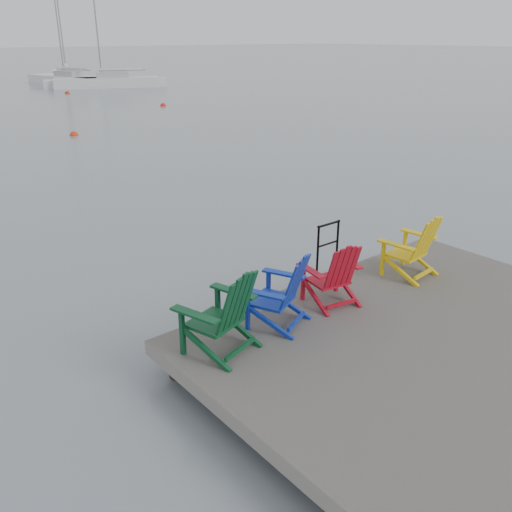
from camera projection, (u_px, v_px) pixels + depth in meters
ground at (447, 376)px, 7.03m from camera, size 400.00×400.00×0.00m
dock at (451, 353)px, 6.90m from camera, size 6.00×5.00×1.40m
handrail at (328, 244)px, 8.54m from camera, size 0.48×0.04×0.90m
chair_green at (223, 311)px, 6.47m from camera, size 1.02×0.97×1.09m
chair_blue at (281, 290)px, 7.09m from camera, size 0.99×0.95×1.01m
chair_red at (334, 273)px, 7.65m from camera, size 0.86×0.81×0.96m
chair_yellow at (414, 245)px, 8.56m from camera, size 0.88×0.82×1.03m
sailboat_near at (68, 81)px, 46.99m from camera, size 4.28×8.72×11.65m
sailboat_mid at (67, 77)px, 51.62m from camera, size 5.20×9.48×12.60m
sailboat_far at (108, 83)px, 44.96m from camera, size 8.65×5.32×11.68m
buoy_a at (74, 135)px, 23.76m from camera, size 0.37×0.37×0.37m
buoy_c at (163, 106)px, 33.52m from camera, size 0.37×0.37×0.37m
buoy_d at (67, 94)px, 40.53m from camera, size 0.38×0.38×0.38m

